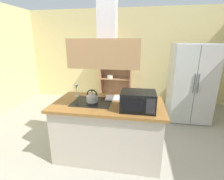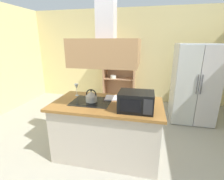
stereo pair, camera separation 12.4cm
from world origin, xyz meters
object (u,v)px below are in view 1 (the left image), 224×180
microwave (138,101)px  dish_cabinet (116,76)px  cutting_board (116,98)px  wine_glass_on_counter (76,87)px  refrigerator (190,83)px  kettle (92,97)px

microwave → dish_cabinet: bearing=104.3°
cutting_board → wine_glass_on_counter: 0.69m
dish_cabinet → wine_glass_on_counter: size_ratio=8.63×
dish_cabinet → cutting_board: bearing=-81.7°
dish_cabinet → microwave: size_ratio=3.86×
dish_cabinet → cutting_board: dish_cabinet is taller
refrigerator → microwave: refrigerator is taller
cutting_board → wine_glass_on_counter: wine_glass_on_counter is taller
cutting_board → microwave: 0.55m
cutting_board → microwave: size_ratio=0.74×
kettle → wine_glass_on_counter: wine_glass_on_counter is taller
refrigerator → kettle: bearing=-139.1°
refrigerator → cutting_board: size_ratio=5.15×
refrigerator → wine_glass_on_counter: 2.61m
refrigerator → cutting_board: refrigerator is taller
cutting_board → kettle: bearing=-147.6°
dish_cabinet → refrigerator: bearing=-26.8°
refrigerator → cutting_board: 2.07m
wine_glass_on_counter → dish_cabinet: bearing=81.8°
microwave → wine_glass_on_counter: microwave is taller
cutting_board → microwave: microwave is taller
refrigerator → microwave: size_ratio=3.81×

